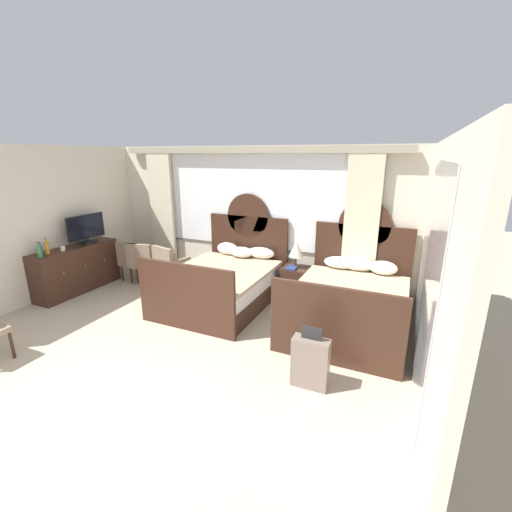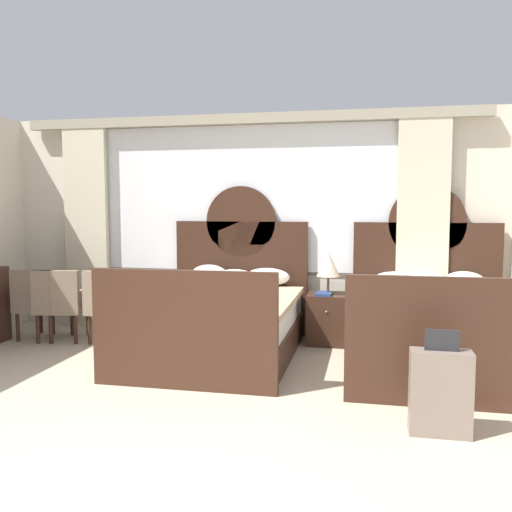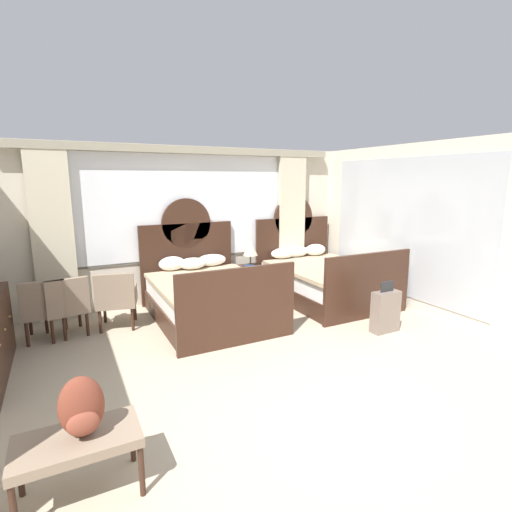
# 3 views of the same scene
# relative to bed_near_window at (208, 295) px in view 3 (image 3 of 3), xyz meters

# --- Properties ---
(ground_plane) EXTENTS (24.00, 24.00, 0.00)m
(ground_plane) POSITION_rel_bed_near_window_xyz_m (0.04, -2.90, -0.38)
(ground_plane) COLOR tan
(wall_back_window) EXTENTS (6.16, 0.22, 2.70)m
(wall_back_window) POSITION_rel_bed_near_window_xyz_m (0.04, 1.10, 1.06)
(wall_back_window) COLOR beige
(wall_back_window) RESTS_ON ground_plane
(wall_right_mirror) EXTENTS (0.08, 4.60, 2.70)m
(wall_right_mirror) POSITION_rel_bed_near_window_xyz_m (3.15, -1.17, 0.97)
(wall_right_mirror) COLOR beige
(wall_right_mirror) RESTS_ON ground_plane
(bed_near_window) EXTENTS (1.65, 2.22, 1.82)m
(bed_near_window) POSITION_rel_bed_near_window_xyz_m (0.00, 0.00, 0.00)
(bed_near_window) COLOR #382116
(bed_near_window) RESTS_ON ground_plane
(bed_near_mirror) EXTENTS (1.65, 2.22, 1.82)m
(bed_near_mirror) POSITION_rel_bed_near_window_xyz_m (2.19, 0.00, 0.00)
(bed_near_mirror) COLOR #382116
(bed_near_mirror) RESTS_ON ground_plane
(nightstand_between_beds) EXTENTS (0.47, 0.49, 0.57)m
(nightstand_between_beds) POSITION_rel_bed_near_window_xyz_m (1.09, 0.72, -0.09)
(nightstand_between_beds) COLOR #382116
(nightstand_between_beds) RESTS_ON ground_plane
(table_lamp_on_nightstand) EXTENTS (0.27, 0.27, 0.48)m
(table_lamp_on_nightstand) POSITION_rel_bed_near_window_xyz_m (1.09, 0.72, 0.53)
(table_lamp_on_nightstand) COLOR brown
(table_lamp_on_nightstand) RESTS_ON nightstand_between_beds
(book_on_nightstand) EXTENTS (0.18, 0.26, 0.03)m
(book_on_nightstand) POSITION_rel_bed_near_window_xyz_m (1.05, 0.63, 0.21)
(book_on_nightstand) COLOR navy
(book_on_nightstand) RESTS_ON nightstand_between_beds
(armchair_by_window_left) EXTENTS (0.65, 0.65, 0.85)m
(armchair_by_window_left) POSITION_rel_bed_near_window_xyz_m (-1.32, 0.20, 0.10)
(armchair_by_window_left) COLOR #84705B
(armchair_by_window_left) RESTS_ON ground_plane
(armchair_by_window_centre) EXTENTS (0.62, 0.62, 0.85)m
(armchair_by_window_centre) POSITION_rel_bed_near_window_xyz_m (-1.98, 0.20, 0.10)
(armchair_by_window_centre) COLOR #84705B
(armchair_by_window_centre) RESTS_ON ground_plane
(armchair_by_window_right) EXTENTS (0.55, 0.55, 0.85)m
(armchair_by_window_right) POSITION_rel_bed_near_window_xyz_m (-2.23, 0.20, 0.10)
(armchair_by_window_right) COLOR #84705B
(armchair_by_window_right) RESTS_ON ground_plane
(luggage_bench) EXTENTS (0.80, 0.43, 0.45)m
(luggage_bench) POSITION_rel_bed_near_window_xyz_m (-1.97, -2.88, 0.02)
(luggage_bench) COLOR #84705B
(luggage_bench) RESTS_ON ground_plane
(backpack_on_bench) EXTENTS (0.29, 0.22, 0.42)m
(backpack_on_bench) POSITION_rel_bed_near_window_xyz_m (-1.93, -2.89, 0.27)
(backpack_on_bench) COLOR brown
(backpack_on_bench) RESTS_ON luggage_bench
(suitcase_on_floor) EXTENTS (0.42, 0.18, 0.74)m
(suitcase_on_floor) POSITION_rel_bed_near_window_xyz_m (2.04, -1.66, -0.08)
(suitcase_on_floor) COLOR #75665B
(suitcase_on_floor) RESTS_ON ground_plane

